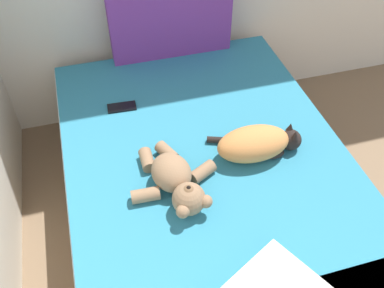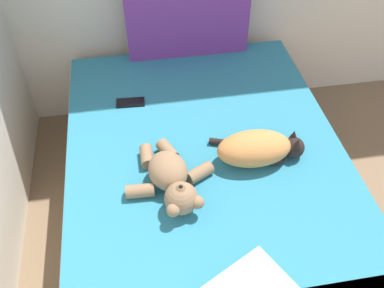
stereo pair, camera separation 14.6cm
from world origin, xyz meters
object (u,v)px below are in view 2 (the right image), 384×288
object	(u,v)px
bed	(208,195)
patterned_cushion	(187,18)
cell_phone	(130,102)
cat	(258,148)
teddy_bear	(171,179)

from	to	relation	value
bed	patterned_cushion	bearing A→B (deg)	86.98
bed	cell_phone	xyz separation A→B (m)	(-0.33, 0.48, 0.26)
cat	bed	bearing A→B (deg)	173.80
patterned_cushion	teddy_bear	size ratio (longest dim) A/B	1.53
teddy_bear	cell_phone	bearing A→B (deg)	102.85
patterned_cushion	cat	size ratio (longest dim) A/B	1.68
cat	cell_phone	size ratio (longest dim) A/B	2.77
teddy_bear	bed	bearing A→B (deg)	34.61
patterned_cushion	cell_phone	size ratio (longest dim) A/B	4.66
patterned_cushion	teddy_bear	xyz separation A→B (m)	(-0.24, -1.04, -0.16)
bed	teddy_bear	xyz separation A→B (m)	(-0.19, -0.13, 0.32)
patterned_cushion	cat	bearing A→B (deg)	-79.61
cat	cell_phone	bearing A→B (deg)	137.48
bed	cat	distance (m)	0.39
bed	patterned_cushion	xyz separation A→B (m)	(0.05, 0.91, 0.48)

